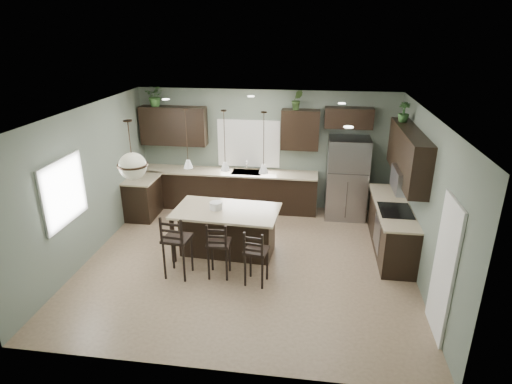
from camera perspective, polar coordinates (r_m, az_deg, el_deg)
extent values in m
plane|color=#9E8466|center=(8.15, -1.10, -9.21)|extent=(6.00, 6.00, 0.00)
cube|color=white|center=(6.49, 23.76, -9.42)|extent=(0.04, 0.82, 2.04)
cube|color=white|center=(10.12, -0.98, 6.50)|extent=(1.35, 0.02, 1.00)
cube|color=white|center=(7.82, -24.33, 0.02)|extent=(0.02, 1.10, 1.00)
cube|color=black|center=(10.13, -14.83, -0.77)|extent=(0.60, 0.90, 0.90)
cube|color=#BBAF8D|center=(9.96, -14.98, 1.73)|extent=(0.66, 0.96, 0.04)
cube|color=black|center=(10.27, -3.67, 0.23)|extent=(4.20, 0.60, 0.90)
cube|color=#BBAF8D|center=(10.09, -3.75, 2.68)|extent=(4.20, 0.66, 0.04)
cube|color=gray|center=(10.01, -1.23, 2.65)|extent=(0.70, 0.45, 0.01)
cylinder|color=silver|center=(9.93, -1.26, 3.39)|extent=(0.02, 0.02, 0.28)
cube|color=black|center=(10.29, -10.92, 8.66)|extent=(1.55, 0.34, 0.90)
cube|color=black|center=(9.76, 5.91, 8.26)|extent=(0.85, 0.34, 0.90)
cube|color=black|center=(9.72, 12.26, 9.64)|extent=(1.05, 0.34, 0.45)
cube|color=black|center=(8.77, 17.58, -4.61)|extent=(0.60, 2.35, 0.90)
cube|color=#BBAF8D|center=(8.58, 17.79, -1.78)|extent=(0.66, 2.35, 0.04)
cube|color=black|center=(8.32, 18.09, -2.35)|extent=(0.58, 0.75, 0.02)
cube|color=gray|center=(8.48, 15.82, -5.34)|extent=(0.01, 0.72, 0.60)
cube|color=black|center=(8.28, 19.61, 4.75)|extent=(0.34, 2.35, 0.90)
cube|color=gray|center=(8.13, 19.27, 1.53)|extent=(0.40, 0.75, 0.40)
cube|color=gray|center=(9.84, 12.01, 1.78)|extent=(0.90, 0.74, 1.85)
cube|color=black|center=(8.20, -3.89, -5.36)|extent=(2.01, 1.22, 0.92)
cylinder|color=silver|center=(8.03, -5.36, -1.82)|extent=(0.24, 0.24, 0.14)
cube|color=black|center=(7.57, -10.44, -6.98)|extent=(0.48, 0.48, 1.19)
cube|color=black|center=(7.49, -4.98, -7.55)|extent=(0.41, 0.41, 1.06)
cube|color=black|center=(7.27, 0.04, -8.59)|extent=(0.44, 0.44, 1.03)
imported|color=#305B27|center=(10.27, -13.26, 12.36)|extent=(0.45, 0.40, 0.47)
imported|color=#324D21|center=(9.61, 5.51, 12.14)|extent=(0.26, 0.22, 0.44)
imported|color=#2A5324|center=(8.80, 19.11, 10.03)|extent=(0.26, 0.26, 0.38)
plane|color=slate|center=(10.12, 1.29, 5.62)|extent=(6.00, 0.00, 6.00)
plane|color=slate|center=(5.12, -6.11, -11.14)|extent=(6.00, 0.00, 6.00)
plane|color=slate|center=(8.51, -21.54, 1.02)|extent=(0.00, 5.50, 5.50)
plane|color=slate|center=(7.68, 21.52, -1.12)|extent=(0.00, 5.50, 5.50)
plane|color=white|center=(7.14, -1.26, 10.52)|extent=(6.00, 6.00, 0.00)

